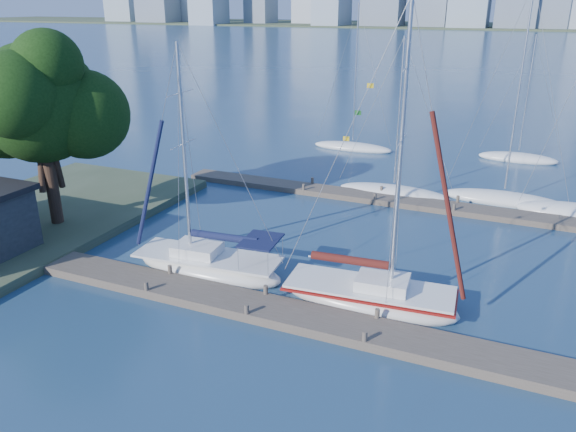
% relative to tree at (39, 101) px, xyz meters
% --- Properties ---
extents(ground, '(700.00, 700.00, 0.00)m').
position_rel_tree_xyz_m(ground, '(14.56, -3.59, -7.46)').
color(ground, navy).
rests_on(ground, ground).
extents(near_dock, '(26.00, 2.00, 0.40)m').
position_rel_tree_xyz_m(near_dock, '(14.56, -3.59, -7.26)').
color(near_dock, '#4C4337').
rests_on(near_dock, ground).
extents(far_dock, '(30.00, 1.80, 0.36)m').
position_rel_tree_xyz_m(far_dock, '(16.56, 12.41, -7.28)').
color(far_dock, '#4C4337').
rests_on(far_dock, ground).
extents(shore, '(12.00, 22.00, 0.50)m').
position_rel_tree_xyz_m(shore, '(-2.44, -0.59, -7.21)').
color(shore, '#38472D').
rests_on(shore, ground).
extents(far_shore, '(800.00, 100.00, 1.50)m').
position_rel_tree_xyz_m(far_shore, '(14.56, 316.41, -7.46)').
color(far_shore, '#38472D').
rests_on(far_shore, ground).
extents(tree, '(8.63, 7.86, 11.19)m').
position_rel_tree_xyz_m(tree, '(0.00, 0.00, 0.00)').
color(tree, '#321F16').
rests_on(tree, ground).
extents(sailboat_navy, '(7.90, 3.18, 11.34)m').
position_rel_tree_xyz_m(sailboat_navy, '(10.73, -1.19, -6.56)').
color(sailboat_navy, white).
rests_on(sailboat_navy, ground).
extents(sailboat_maroon, '(7.93, 3.16, 13.22)m').
position_rel_tree_xyz_m(sailboat_maroon, '(18.79, -1.10, -6.37)').
color(sailboat_maroon, white).
rests_on(sailboat_maroon, ground).
extents(bg_boat_2, '(7.74, 2.59, 10.74)m').
position_rel_tree_xyz_m(bg_boat_2, '(16.24, 13.92, -7.24)').
color(bg_boat_2, white).
rests_on(bg_boat_2, ground).
extents(bg_boat_3, '(8.03, 3.82, 13.84)m').
position_rel_tree_xyz_m(bg_boat_3, '(23.21, 15.42, -7.21)').
color(bg_boat_3, white).
rests_on(bg_boat_3, ground).
extents(bg_boat_6, '(7.40, 3.03, 12.61)m').
position_rel_tree_xyz_m(bg_boat_6, '(9.81, 25.15, -7.23)').
color(bg_boat_6, white).
rests_on(bg_boat_6, ground).
extents(bg_boat_7, '(6.36, 2.18, 10.36)m').
position_rel_tree_xyz_m(bg_boat_7, '(23.58, 26.97, -7.24)').
color(bg_boat_7, white).
rests_on(bg_boat_7, ground).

